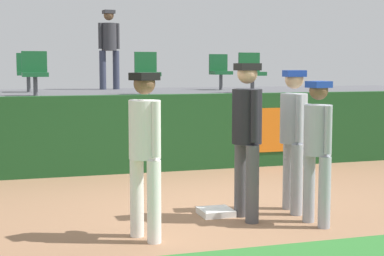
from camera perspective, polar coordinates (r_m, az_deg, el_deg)
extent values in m
plane|color=#936B4C|center=(7.93, 3.44, -7.78)|extent=(60.00, 60.00, 0.00)
cube|color=white|center=(7.75, 2.22, -7.80)|extent=(0.40, 0.40, 0.08)
cylinder|color=white|center=(6.75, -5.14, -6.38)|extent=(0.15, 0.15, 0.88)
cylinder|color=white|center=(6.49, -3.54, -6.85)|extent=(0.15, 0.15, 0.88)
cylinder|color=white|center=(6.50, -4.41, -0.14)|extent=(0.44, 0.44, 0.62)
sphere|color=brown|center=(6.47, -4.44, 4.13)|extent=(0.23, 0.23, 0.23)
cube|color=black|center=(6.47, -4.44, 4.79)|extent=(0.31, 0.31, 0.08)
cylinder|color=white|center=(6.67, -5.42, 0.17)|extent=(0.09, 0.09, 0.58)
cylinder|color=white|center=(6.33, -3.34, -0.11)|extent=(0.09, 0.09, 0.58)
ellipsoid|color=brown|center=(6.75, -4.70, -1.89)|extent=(0.19, 0.23, 0.28)
cylinder|color=#9EA3AD|center=(8.09, 8.96, -4.36)|extent=(0.15, 0.15, 0.89)
cylinder|color=#9EA3AD|center=(7.79, 9.70, -4.76)|extent=(0.15, 0.15, 0.89)
cylinder|color=#9EA3AD|center=(7.84, 9.42, 0.89)|extent=(0.39, 0.39, 0.63)
sphere|color=tan|center=(7.82, 9.48, 4.46)|extent=(0.23, 0.23, 0.23)
cube|color=#193899|center=(7.82, 9.48, 5.02)|extent=(0.28, 0.28, 0.08)
cylinder|color=#9EA3AD|center=(8.04, 8.95, 1.16)|extent=(0.09, 0.09, 0.59)
cylinder|color=#9EA3AD|center=(7.65, 9.91, 0.91)|extent=(0.09, 0.09, 0.59)
cylinder|color=#9EA3AD|center=(7.47, 10.81, -5.47)|extent=(0.14, 0.14, 0.83)
cylinder|color=#9EA3AD|center=(7.23, 12.20, -5.87)|extent=(0.14, 0.14, 0.83)
cylinder|color=#9EA3AD|center=(7.24, 11.60, -0.19)|extent=(0.36, 0.36, 0.58)
sphere|color=brown|center=(7.21, 11.68, 3.42)|extent=(0.22, 0.22, 0.22)
cube|color=#193899|center=(7.21, 11.69, 3.98)|extent=(0.25, 0.25, 0.08)
cylinder|color=#9EA3AD|center=(7.40, 10.72, 0.10)|extent=(0.08, 0.08, 0.55)
cylinder|color=#9EA3AD|center=(7.09, 12.53, -0.18)|extent=(0.08, 0.08, 0.55)
cylinder|color=#4C4C51|center=(7.63, 4.55, -4.77)|extent=(0.16, 0.16, 0.93)
cylinder|color=#4C4C51|center=(7.32, 5.62, -5.22)|extent=(0.16, 0.16, 0.93)
cylinder|color=black|center=(7.37, 5.13, 1.08)|extent=(0.37, 0.37, 0.65)
sphere|color=tan|center=(7.34, 5.16, 5.06)|extent=(0.24, 0.24, 0.24)
cube|color=black|center=(7.34, 5.17, 5.68)|extent=(0.26, 0.26, 0.09)
cylinder|color=black|center=(7.56, 4.45, 1.36)|extent=(0.10, 0.10, 0.61)
cylinder|color=black|center=(7.17, 5.85, 1.11)|extent=(0.10, 0.10, 0.61)
cube|color=#19471E|center=(10.88, -2.59, -0.45)|extent=(18.00, 0.24, 1.36)
cube|color=orange|center=(11.51, 8.11, -0.16)|extent=(1.50, 0.02, 0.82)
cube|color=#59595E|center=(13.37, -5.39, 0.56)|extent=(18.00, 4.80, 1.30)
cylinder|color=#4C4C51|center=(14.51, 2.70, 4.35)|extent=(0.08, 0.08, 0.40)
cube|color=#19592D|center=(14.50, 2.70, 5.14)|extent=(0.45, 0.44, 0.08)
cube|color=#19592D|center=(14.68, 2.45, 6.09)|extent=(0.45, 0.06, 0.40)
cylinder|color=#4C4C51|center=(12.85, 5.63, 4.15)|extent=(0.08, 0.08, 0.40)
cube|color=#19592D|center=(12.84, 5.64, 5.04)|extent=(0.46, 0.44, 0.08)
cube|color=#19592D|center=(13.02, 5.32, 6.11)|extent=(0.46, 0.06, 0.40)
cylinder|color=#4C4C51|center=(13.65, -14.93, 4.07)|extent=(0.08, 0.08, 0.40)
cube|color=#19592D|center=(13.64, -14.95, 4.91)|extent=(0.47, 0.44, 0.08)
cube|color=#19592D|center=(13.83, -15.01, 5.91)|extent=(0.47, 0.06, 0.40)
cylinder|color=#4C4C51|center=(11.85, -14.33, 3.86)|extent=(0.08, 0.08, 0.40)
cube|color=#19592D|center=(11.85, -14.36, 4.83)|extent=(0.47, 0.44, 0.08)
cube|color=#19592D|center=(12.04, -14.43, 5.98)|extent=(0.47, 0.06, 0.40)
cylinder|color=#4C4C51|center=(12.16, -4.12, 4.07)|extent=(0.08, 0.08, 0.40)
cube|color=#19592D|center=(12.15, -4.13, 5.01)|extent=(0.45, 0.44, 0.08)
cube|color=#19592D|center=(12.34, -4.34, 6.13)|extent=(0.45, 0.06, 0.40)
cylinder|color=#33384C|center=(14.94, -7.06, 5.36)|extent=(0.16, 0.16, 0.92)
cylinder|color=#33384C|center=(14.84, -8.29, 5.34)|extent=(0.16, 0.16, 0.92)
cylinder|color=#333338|center=(14.91, -7.71, 8.38)|extent=(0.41, 0.41, 0.65)
sphere|color=brown|center=(14.94, -7.74, 10.33)|extent=(0.24, 0.24, 0.24)
cube|color=#333338|center=(14.94, -7.74, 10.63)|extent=(0.29, 0.29, 0.08)
cylinder|color=#333338|center=(14.98, -6.92, 8.46)|extent=(0.09, 0.09, 0.61)
cylinder|color=#333338|center=(14.84, -8.51, 8.46)|extent=(0.09, 0.09, 0.61)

